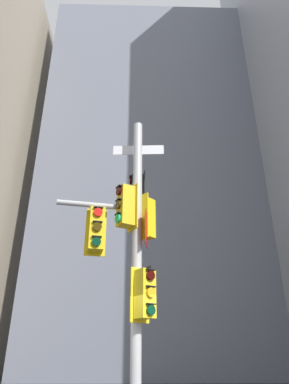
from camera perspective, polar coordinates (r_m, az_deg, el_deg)
building_mid_block at (r=33.12m, az=1.76°, el=-0.94°), size 17.74×17.74×29.82m
signal_pole_assembly at (r=8.74m, az=-1.85°, el=-6.37°), size 2.60×3.66×7.06m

